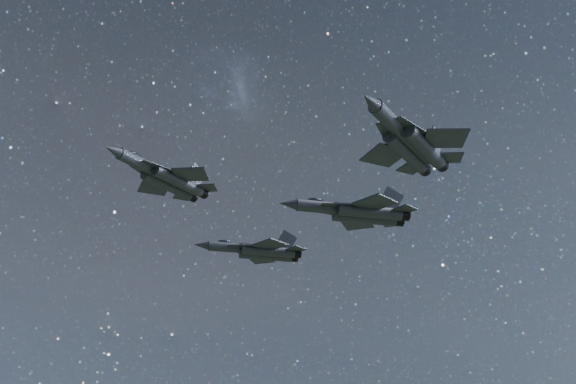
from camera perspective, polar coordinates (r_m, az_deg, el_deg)
jet_lead at (r=82.59m, az=-10.32°, el=1.22°), size 16.09×10.77×4.07m
jet_left at (r=100.90m, az=-2.53°, el=-5.01°), size 16.52×10.95×4.21m
jet_right at (r=74.26m, az=10.25°, el=4.20°), size 18.30×12.11×4.67m
jet_slot at (r=89.76m, az=5.84°, el=-1.69°), size 18.17×12.03×4.64m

